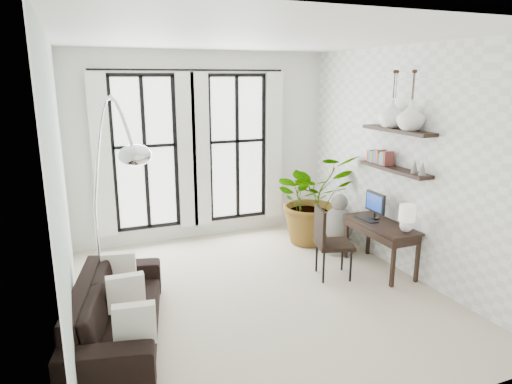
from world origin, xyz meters
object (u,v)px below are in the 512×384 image
plant (312,198)px  arc_lamp (110,148)px  desk (384,227)px  sofa (118,309)px  desk_chair (328,238)px  buddha (338,227)px

plant → arc_lamp: 3.72m
plant → desk: plant is taller
sofa → desk_chair: size_ratio=2.17×
plant → desk_chair: bearing=-110.3°
plant → buddha: 0.70m
desk_chair → arc_lamp: bearing=-168.3°
sofa → buddha: size_ratio=2.31×
desk_chair → arc_lamp: arc_lamp is taller
sofa → desk: bearing=-72.7°
desk → buddha: size_ratio=1.26×
plant → arc_lamp: bearing=-160.0°
desk → desk_chair: size_ratio=1.19×
desk → buddha: desk is taller
arc_lamp → buddha: bearing=10.3°
buddha → desk_chair: bearing=-130.5°
desk_chair → buddha: desk_chair is taller
sofa → arc_lamp: (0.10, 0.64, 1.66)m
sofa → buddha: 3.81m
arc_lamp → buddha: arc_lamp is taller
plant → desk: bearing=-77.3°
sofa → desk_chair: (2.90, 0.48, 0.26)m
plant → buddha: bearing=-73.0°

